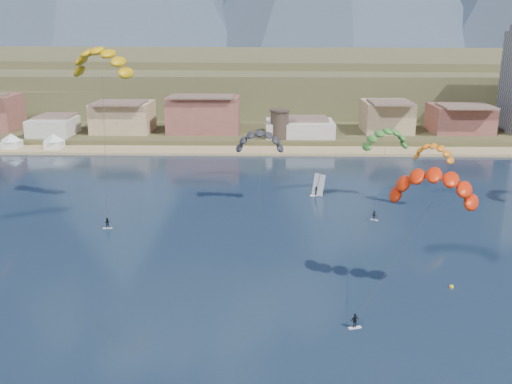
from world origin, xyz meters
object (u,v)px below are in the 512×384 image
Objects in this scene: watchtower at (280,124)px; kitesurfer_orange at (434,181)px; kitesurfer_green at (386,136)px; windsurfer at (317,189)px; kitesurfer_yellow at (101,58)px; buoy at (451,287)px.

kitesurfer_orange reaches higher than watchtower.
windsurfer is at bearing 163.82° from kitesurfer_green.
kitesurfer_yellow is at bearing -172.69° from kitesurfer_green.
buoy is (53.87, -31.81, -27.93)m from kitesurfer_yellow.
watchtower is 0.42× the size of kitesurfer_orange.
windsurfer is at bearing -82.29° from watchtower.
buoy is (14.42, -42.12, -1.32)m from windsurfer.
kitesurfer_orange is at bearing -76.42° from windsurfer.
kitesurfer_yellow is 68.51m from buoy.
kitesurfer_green reaches higher than watchtower.
kitesurfer_orange is at bearing -164.16° from buoy.
kitesurfer_green is at bearing 92.79° from buoy.
kitesurfer_orange is at bearing -93.03° from kitesurfer_green.
kitesurfer_green is 3.85× the size of windsurfer.
watchtower is 51.08m from windsurfer.
kitesurfer_green is at bearing -16.18° from windsurfer.
kitesurfer_orange is 1.17× the size of kitesurfer_green.
kitesurfer_orange is at bearing -33.42° from kitesurfer_yellow.
kitesurfer_yellow is 6.92× the size of windsurfer.
kitesurfer_green is at bearing -70.27° from watchtower.
kitesurfer_yellow is at bearing 149.44° from buoy.
kitesurfer_green is (19.37, -54.03, 6.72)m from watchtower.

